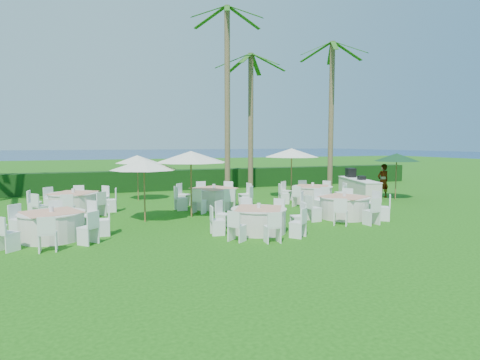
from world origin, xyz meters
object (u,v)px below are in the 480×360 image
Objects in this scene: umbrella_a at (144,164)px; umbrella_d at (292,153)px; banquet_table_d at (74,202)px; umbrella_c at (137,159)px; banquet_table_e at (214,197)px; umbrella_b at (191,157)px; umbrella_green at (397,157)px; banquet_table_f at (313,194)px; banquet_table_c at (344,207)px; staff_person at (383,181)px; buffet_table at (358,187)px; banquet_table_a at (52,225)px; banquet_table_b at (259,220)px.

umbrella_d is (7.85, 3.70, 0.26)m from umbrella_a.
banquet_table_d is 4.28m from umbrella_c.
umbrella_a is at bearing -48.69° from banquet_table_d.
umbrella_d is (4.62, 1.56, 1.87)m from banquet_table_e.
umbrella_b is (-1.44, -1.78, 1.85)m from banquet_table_e.
umbrella_d is 1.22× the size of umbrella_green.
banquet_table_d is 10.53m from umbrella_d.
banquet_table_f is at bearing -3.56° from banquet_table_e.
banquet_table_c is at bearing -148.03° from umbrella_green.
staff_person is (11.98, -3.44, -1.16)m from umbrella_c.
banquet_table_c is 10.72m from banquet_table_d.
staff_person reaches higher than banquet_table_d.
umbrella_c reaches higher than banquet_table_e.
banquet_table_d is at bearing 175.14° from umbrella_green.
umbrella_a reaches higher than buffet_table.
banquet_table_f is 2.66m from umbrella_d.
umbrella_a reaches higher than umbrella_c.
banquet_table_c is 1.20× the size of umbrella_b.
banquet_table_e is at bearing 176.26° from umbrella_green.
umbrella_green is (10.82, 1.17, -0.19)m from umbrella_b.
umbrella_a reaches higher than staff_person.
banquet_table_c reaches higher than banquet_table_a.
umbrella_c is 12.91m from umbrella_green.
umbrella_green is at bearing 6.14° from umbrella_b.
banquet_table_d is (0.43, 4.54, 0.01)m from banquet_table_a.
banquet_table_e is at bearing -174.57° from buffet_table.
umbrella_green is at bearing -3.74° from banquet_table_e.
umbrella_a is (-8.01, -1.84, 1.64)m from banquet_table_f.
banquet_table_f is 3.55m from buffet_table.
umbrella_d is at bearing -18.19° from staff_person.
umbrella_b is 1.57× the size of staff_person.
umbrella_b is 5.42m from umbrella_c.
umbrella_c is (2.84, 2.77, 1.60)m from banquet_table_d.
buffet_table is at bearing 5.43° from banquet_table_e.
umbrella_b is 1.19× the size of umbrella_green.
banquet_table_c is 3.81m from banquet_table_f.
banquet_table_e is 1.51× the size of umbrella_green.
staff_person is (0.96, -0.77, 0.37)m from buffet_table.
banquet_table_c reaches higher than banquet_table_b.
banquet_table_c is at bearing -131.37° from buffet_table.
banquet_table_f is (10.48, -0.97, -0.01)m from banquet_table_d.
umbrella_b is 1.23× the size of umbrella_c.
buffet_table is at bearing -37.83° from staff_person.
umbrella_d is at bearing 167.51° from buffet_table.
banquet_table_f is 4.38m from staff_person.
umbrella_green is at bearing -24.47° from umbrella_d.
umbrella_green reaches higher than banquet_table_a.
umbrella_a is at bearing -173.10° from umbrella_green.
umbrella_c is at bearing 166.38° from buffet_table.
banquet_table_d is at bearing -135.73° from umbrella_c.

